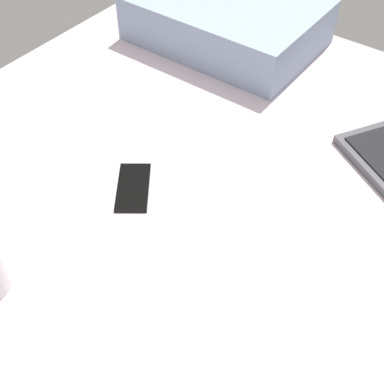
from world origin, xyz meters
The scene contains 3 objects.
bed_mattress centered at (0.00, 0.00, 9.00)cm, with size 180.00×140.00×18.00cm, color silver.
cell_phone centered at (-30.07, -14.43, 18.40)cm, with size 6.80×14.00×0.80cm, color black.
pillow centered at (-47.98, 48.00, 24.50)cm, with size 52.00×36.00×13.00cm, color #8C9EB7.
Camera 1 is at (25.42, -68.39, 97.98)cm, focal length 47.92 mm.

